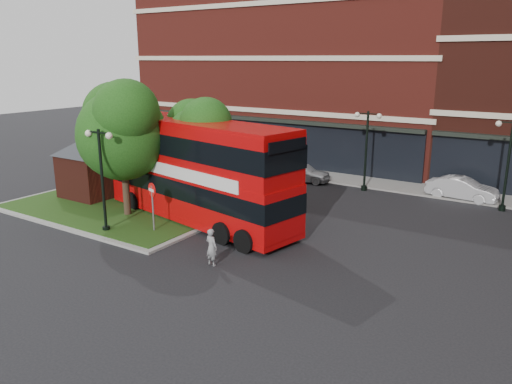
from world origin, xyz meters
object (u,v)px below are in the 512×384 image
Objects in this scene: woman at (211,247)px; car_silver at (302,172)px; car_white at (462,189)px; bus at (197,164)px.

woman is 15.07m from car_silver.
woman is at bearing 161.56° from car_white.
car_silver is at bearing 98.87° from bus.
bus reaches higher than car_white.
bus is 3.19× the size of car_silver.
bus is 15.89m from car_white.
woman reaches higher than car_white.
bus reaches higher than woman.
woman is 0.40× the size of car_silver.
woman is (4.09, -4.12, -2.21)m from bus.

